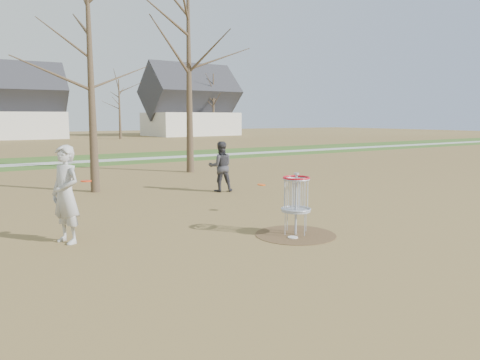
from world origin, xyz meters
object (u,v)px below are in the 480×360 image
player_standing (66,194)px  disc_grounded (293,237)px  disc_golf_basket (296,194)px  player_throwing (221,167)px

player_standing → disc_grounded: player_standing is taller
player_standing → disc_golf_basket: player_standing is taller
player_throwing → disc_grounded: 6.73m
disc_golf_basket → disc_grounded: bearing=-140.4°
disc_golf_basket → player_standing: bearing=154.6°
disc_grounded → disc_golf_basket: bearing=39.6°
disc_grounded → player_standing: bearing=151.3°
disc_grounded → disc_golf_basket: size_ratio=0.16×
player_standing → player_throwing: 7.38m
player_throwing → disc_grounded: (-1.97, -6.38, -0.86)m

